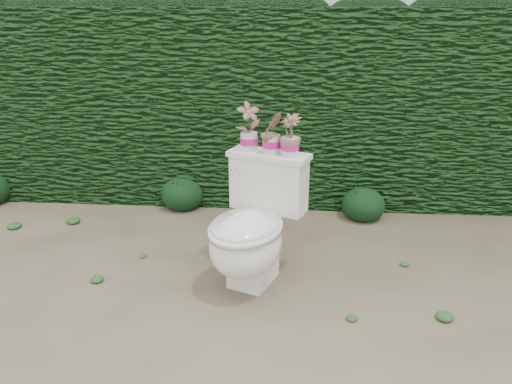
# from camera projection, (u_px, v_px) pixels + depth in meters

# --- Properties ---
(ground) EXTENTS (60.00, 60.00, 0.00)m
(ground) POSITION_uv_depth(u_px,v_px,m) (267.00, 277.00, 3.17)
(ground) COLOR #84775B
(ground) RESTS_ON ground
(hedge) EXTENTS (8.00, 1.00, 1.60)m
(hedge) POSITION_uv_depth(u_px,v_px,m) (277.00, 103.00, 4.37)
(hedge) COLOR #1E4F1A
(hedge) RESTS_ON ground
(toilet) EXTENTS (0.67, 0.80, 0.78)m
(toilet) POSITION_uv_depth(u_px,v_px,m) (252.00, 230.00, 2.98)
(toilet) COLOR white
(toilet) RESTS_ON ground
(potted_plant_left) EXTENTS (0.18, 0.16, 0.28)m
(potted_plant_left) POSITION_uv_depth(u_px,v_px,m) (249.00, 128.00, 3.04)
(potted_plant_left) COLOR #2B661F
(potted_plant_left) RESTS_ON toilet
(potted_plant_center) EXTENTS (0.17, 0.15, 0.24)m
(potted_plant_center) POSITION_uv_depth(u_px,v_px,m) (272.00, 134.00, 2.98)
(potted_plant_center) COLOR #2B661F
(potted_plant_center) RESTS_ON toilet
(potted_plant_right) EXTENTS (0.18, 0.18, 0.24)m
(potted_plant_right) POSITION_uv_depth(u_px,v_px,m) (290.00, 136.00, 2.94)
(potted_plant_right) COLOR #2B661F
(potted_plant_right) RESTS_ON toilet
(liriope_clump_1) EXTENTS (0.36, 0.36, 0.29)m
(liriope_clump_1) POSITION_uv_depth(u_px,v_px,m) (182.00, 191.00, 4.20)
(liriope_clump_1) COLOR #123514
(liriope_clump_1) RESTS_ON ground
(liriope_clump_2) EXTENTS (0.35, 0.35, 0.28)m
(liriope_clump_2) POSITION_uv_depth(u_px,v_px,m) (363.00, 202.00, 3.99)
(liriope_clump_2) COLOR #123514
(liriope_clump_2) RESTS_ON ground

